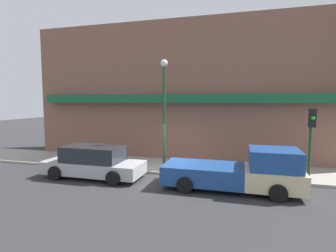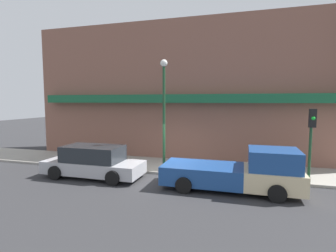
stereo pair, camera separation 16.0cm
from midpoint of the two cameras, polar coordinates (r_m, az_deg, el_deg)
ground_plane at (r=13.15m, az=0.03°, el=-10.68°), size 80.00×80.00×0.00m
sidewalk at (r=14.63m, az=1.79°, el=-8.76°), size 36.00×3.21×0.12m
building at (r=17.19m, az=4.45°, el=7.44°), size 19.80×3.80×9.16m
pickup_truck at (r=11.27m, az=15.75°, el=-9.59°), size 5.57×2.18×1.77m
parked_car at (r=13.17m, az=-15.59°, el=-7.56°), size 4.80×1.98×1.52m
fire_hydrant at (r=14.35m, az=-10.21°, el=-7.49°), size 0.17×0.17×0.69m
street_lamp at (r=13.12m, az=-0.54°, el=5.23°), size 0.36×0.36×5.57m
traffic_light at (r=13.00m, az=29.07°, el=-1.04°), size 0.28×0.42×3.20m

